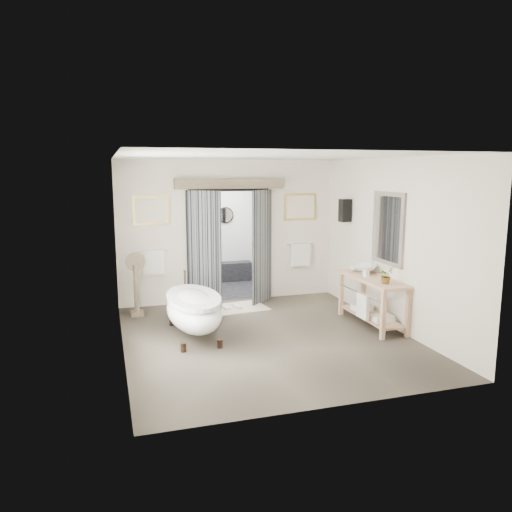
# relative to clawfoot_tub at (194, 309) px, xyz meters

# --- Properties ---
(ground_plane) EXTENTS (5.00, 5.00, 0.00)m
(ground_plane) POSITION_rel_clawfoot_tub_xyz_m (1.11, -0.43, -0.45)
(ground_plane) COLOR brown
(room_shell) EXTENTS (4.52, 5.02, 2.91)m
(room_shell) POSITION_rel_clawfoot_tub_xyz_m (1.08, -0.56, 1.40)
(room_shell) COLOR beige
(room_shell) RESTS_ON ground_plane
(shower_room) EXTENTS (2.22, 2.01, 2.51)m
(shower_room) POSITION_rel_clawfoot_tub_xyz_m (1.11, 3.56, 0.45)
(shower_room) COLOR black
(shower_room) RESTS_ON ground_plane
(back_wall_dressing) EXTENTS (3.82, 0.70, 2.52)m
(back_wall_dressing) POSITION_rel_clawfoot_tub_xyz_m (1.11, 1.88, 1.11)
(back_wall_dressing) COLOR black
(back_wall_dressing) RESTS_ON ground_plane
(clawfoot_tub) EXTENTS (0.85, 1.90, 0.93)m
(clawfoot_tub) POSITION_rel_clawfoot_tub_xyz_m (0.00, 0.00, 0.00)
(clawfoot_tub) COLOR #302016
(clawfoot_tub) RESTS_ON ground_plane
(vanity) EXTENTS (0.57, 1.60, 0.85)m
(vanity) POSITION_rel_clawfoot_tub_xyz_m (3.06, -0.34, 0.05)
(vanity) COLOR tan
(vanity) RESTS_ON ground_plane
(pedestal_mirror) EXTENTS (0.36, 0.23, 1.21)m
(pedestal_mirror) POSITION_rel_clawfoot_tub_xyz_m (-0.82, 1.45, 0.06)
(pedestal_mirror) COLOR #726248
(pedestal_mirror) RESTS_ON ground_plane
(rug) EXTENTS (1.29, 0.95, 0.01)m
(rug) POSITION_rel_clawfoot_tub_xyz_m (1.07, 1.41, -0.45)
(rug) COLOR beige
(rug) RESTS_ON ground_plane
(slippers) EXTENTS (0.40, 0.28, 0.05)m
(slippers) POSITION_rel_clawfoot_tub_xyz_m (0.98, 1.38, -0.41)
(slippers) COLOR silver
(slippers) RESTS_ON rug
(basin) EXTENTS (0.59, 0.59, 0.16)m
(basin) POSITION_rel_clawfoot_tub_xyz_m (3.13, 0.07, 0.47)
(basin) COLOR white
(basin) RESTS_ON vanity
(plant) EXTENTS (0.32, 0.30, 0.28)m
(plant) POSITION_rel_clawfoot_tub_xyz_m (3.04, -0.79, 0.53)
(plant) COLOR gray
(plant) RESTS_ON vanity
(soap_bottle_a) EXTENTS (0.10, 0.10, 0.18)m
(soap_bottle_a) POSITION_rel_clawfoot_tub_xyz_m (2.99, -0.24, 0.48)
(soap_bottle_a) COLOR gray
(soap_bottle_a) RESTS_ON vanity
(soap_bottle_b) EXTENTS (0.17, 0.17, 0.17)m
(soap_bottle_b) POSITION_rel_clawfoot_tub_xyz_m (3.05, 0.30, 0.48)
(soap_bottle_b) COLOR gray
(soap_bottle_b) RESTS_ON vanity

